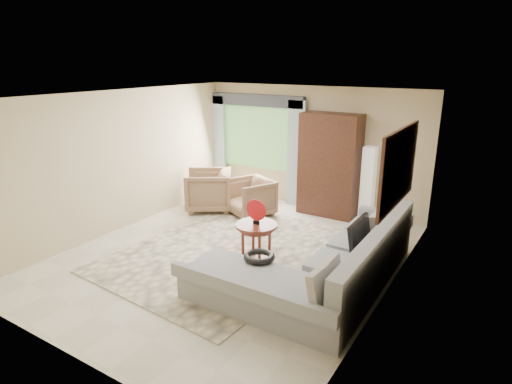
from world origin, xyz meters
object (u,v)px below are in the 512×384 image
Objects in this scene: tv_screen at (360,236)px; floor_lamp at (368,184)px; potted_plant at (228,184)px; sectional_sofa at (329,271)px; armchair_right at (250,197)px; coffee_table at (256,242)px; armoire at (330,165)px; armchair_left at (208,190)px.

tv_screen is 0.49× the size of floor_lamp.
tv_screen is 4.74m from potted_plant.
sectional_sofa is 0.66m from tv_screen.
tv_screen reaches higher than armchair_right.
tv_screen reaches higher than coffee_table.
armoire is at bearing 121.20° from tv_screen.
tv_screen is 1.12× the size of coffee_table.
sectional_sofa reaches higher than armchair_left.
potted_plant is 0.25× the size of armoire.
sectional_sofa is at bearing -7.46° from coffee_table.
armchair_left is at bearing -142.38° from armchair_right.
tv_screen is 0.78× the size of armchair_left.
tv_screen is at bearing 36.87° from armchair_left.
potted_plant is 2.66m from armoire.
sectional_sofa reaches higher than armchair_right.
armoire is (2.54, 0.04, 0.78)m from potted_plant.
armoire is at bearing 61.38° from armchair_right.
armchair_right is at bearing 67.82° from armchair_left.
armoire is at bearing 113.06° from sectional_sofa.
sectional_sofa is at bearing -37.14° from potted_plant.
coffee_table is (-1.57, -0.25, -0.37)m from tv_screen.
armchair_right is 0.57× the size of floor_lamp.
armchair_left is (-3.51, 1.78, 0.15)m from sectional_sofa.
tv_screen is 1.38× the size of potted_plant.
tv_screen is at bearing -58.80° from armoire.
potted_plant is (-2.46, 2.69, -0.08)m from coffee_table.
sectional_sofa is 4.08× the size of armchair_right.
coffee_table is 0.44× the size of floor_lamp.
armchair_left is at bearing 160.24° from tv_screen.
floor_lamp reaches higher than potted_plant.
coffee_table is 2.95m from floor_lamp.
tv_screen is 2.63m from floor_lamp.
armchair_right is at bearing 125.09° from coffee_table.
coffee_table is 2.19m from armchair_right.
armoire reaches higher than tv_screen.
armchair_left is at bearing -159.04° from floor_lamp.
floor_lamp is at bearing 77.58° from armchair_left.
potted_plant is 3.37m from floor_lamp.
floor_lamp is (3.08, 1.18, 0.32)m from armchair_left.
armchair_left is 3.31m from floor_lamp.
coffee_table is at bearing -28.49° from armchair_right.
coffee_table is 0.69× the size of armchair_left.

